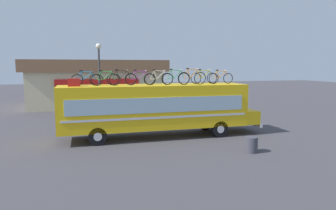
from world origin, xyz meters
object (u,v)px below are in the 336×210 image
(rooftop_bicycle_5, at_px, (159,78))
(rooftop_bicycle_6, at_px, (176,78))
(rooftop_bicycle_2, at_px, (106,79))
(rooftop_bicycle_3, at_px, (122,78))
(rooftop_bicycle_1, at_px, (86,79))
(rooftop_bicycle_9, at_px, (221,78))
(bus, at_px, (157,107))
(trash_bin, at_px, (251,145))
(luggage_bag_1, at_px, (74,82))
(rooftop_bicycle_7, at_px, (192,78))
(rooftop_bicycle_8, at_px, (204,78))
(rooftop_bicycle_4, at_px, (140,79))
(street_lamp, at_px, (99,73))

(rooftop_bicycle_5, bearing_deg, rooftop_bicycle_6, -4.67)
(rooftop_bicycle_2, xyz_separation_m, rooftop_bicycle_3, (0.91, 0.28, 0.02))
(rooftop_bicycle_1, distance_m, rooftop_bicycle_9, 8.09)
(bus, relative_size, rooftop_bicycle_1, 7.39)
(bus, xyz_separation_m, rooftop_bicycle_6, (1.06, -0.19, 1.67))
(rooftop_bicycle_2, distance_m, trash_bin, 8.49)
(rooftop_bicycle_5, height_order, rooftop_bicycle_9, rooftop_bicycle_5)
(luggage_bag_1, bearing_deg, rooftop_bicycle_7, -2.65)
(rooftop_bicycle_5, xyz_separation_m, rooftop_bicycle_8, (2.98, 0.41, 0.01))
(rooftop_bicycle_8, bearing_deg, luggage_bag_1, -177.40)
(rooftop_bicycle_7, distance_m, rooftop_bicycle_8, 1.23)
(bus, relative_size, rooftop_bicycle_6, 6.91)
(rooftop_bicycle_4, bearing_deg, trash_bin, -44.41)
(rooftop_bicycle_9, bearing_deg, rooftop_bicycle_7, -167.98)
(trash_bin, xyz_separation_m, street_lamp, (-6.64, 9.28, 3.32))
(rooftop_bicycle_6, relative_size, street_lamp, 0.30)
(rooftop_bicycle_2, xyz_separation_m, rooftop_bicycle_4, (1.94, 0.06, 0.01))
(rooftop_bicycle_8, relative_size, trash_bin, 2.29)
(rooftop_bicycle_6, relative_size, rooftop_bicycle_9, 1.06)
(luggage_bag_1, bearing_deg, rooftop_bicycle_9, 0.87)
(rooftop_bicycle_3, distance_m, rooftop_bicycle_9, 6.12)
(rooftop_bicycle_3, xyz_separation_m, rooftop_bicycle_7, (4.05, -0.63, 0.03))
(bus, height_order, rooftop_bicycle_3, rooftop_bicycle_3)
(rooftop_bicycle_2, height_order, rooftop_bicycle_4, rooftop_bicycle_4)
(rooftop_bicycle_6, bearing_deg, luggage_bag_1, 178.55)
(rooftop_bicycle_2, xyz_separation_m, rooftop_bicycle_5, (3.01, -0.11, 0.01))
(luggage_bag_1, height_order, rooftop_bicycle_1, rooftop_bicycle_1)
(bus, relative_size, street_lamp, 2.07)
(street_lamp, bearing_deg, bus, -57.89)
(rooftop_bicycle_8, xyz_separation_m, rooftop_bicycle_9, (1.03, -0.22, -0.01))
(rooftop_bicycle_1, relative_size, street_lamp, 0.28)
(rooftop_bicycle_9, height_order, trash_bin, rooftop_bicycle_9)
(rooftop_bicycle_6, bearing_deg, rooftop_bicycle_2, 177.26)
(rooftop_bicycle_7, height_order, street_lamp, street_lamp)
(luggage_bag_1, xyz_separation_m, trash_bin, (8.25, -4.41, -2.92))
(bus, relative_size, trash_bin, 15.63)
(rooftop_bicycle_2, height_order, rooftop_bicycle_9, rooftop_bicycle_2)
(rooftop_bicycle_5, relative_size, rooftop_bicycle_6, 0.99)
(rooftop_bicycle_7, bearing_deg, luggage_bag_1, 177.35)
(rooftop_bicycle_3, xyz_separation_m, rooftop_bicycle_6, (3.09, -0.47, 0.01))
(rooftop_bicycle_8, height_order, rooftop_bicycle_9, rooftop_bicycle_8)
(rooftop_bicycle_4, relative_size, rooftop_bicycle_6, 1.00)
(rooftop_bicycle_3, height_order, trash_bin, rooftop_bicycle_3)
(rooftop_bicycle_9, bearing_deg, rooftop_bicycle_2, -179.30)
(rooftop_bicycle_2, relative_size, rooftop_bicycle_6, 0.94)
(luggage_bag_1, bearing_deg, rooftop_bicycle_5, -0.78)
(bus, relative_size, rooftop_bicycle_8, 6.82)
(rooftop_bicycle_9, bearing_deg, bus, -178.84)
(rooftop_bicycle_2, height_order, rooftop_bicycle_5, rooftop_bicycle_5)
(rooftop_bicycle_5, height_order, rooftop_bicycle_8, rooftop_bicycle_8)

